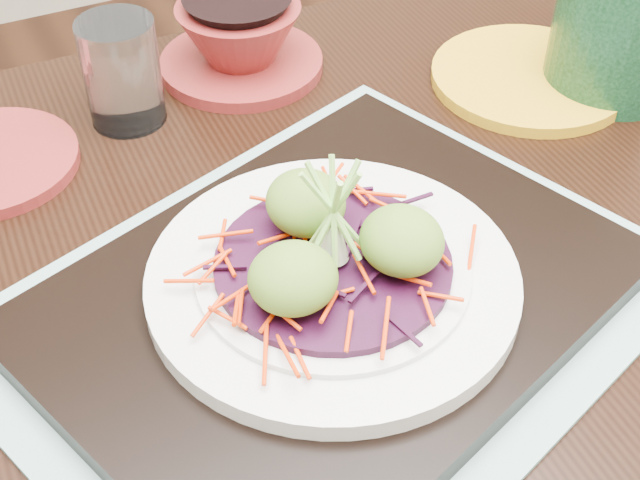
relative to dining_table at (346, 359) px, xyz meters
name	(u,v)px	position (x,y,z in m)	size (l,w,h in m)	color
dining_table	(346,359)	(0.00, 0.00, 0.00)	(1.25, 0.87, 0.76)	black
placemat	(332,306)	(-0.03, -0.03, 0.10)	(0.47, 0.37, 0.00)	gray
serving_tray	(332,295)	(-0.03, -0.03, 0.11)	(0.41, 0.30, 0.02)	black
white_plate	(333,278)	(-0.03, -0.03, 0.13)	(0.26, 0.26, 0.02)	silver
cabbage_bed	(333,264)	(-0.03, -0.03, 0.14)	(0.17, 0.17, 0.01)	#2D0922
carrot_julienne	(333,255)	(-0.03, -0.03, 0.15)	(0.20, 0.20, 0.01)	red
guacamole_scoops	(334,239)	(-0.03, -0.03, 0.17)	(0.14, 0.13, 0.05)	#547122
scallion_garnish	(334,216)	(-0.03, -0.03, 0.19)	(0.06, 0.06, 0.09)	#85C64F
water_glass	(122,72)	(-0.09, 0.27, 0.15)	(0.07, 0.07, 0.10)	white
terracotta_bowl_set	(240,42)	(0.04, 0.31, 0.13)	(0.20, 0.20, 0.07)	maroon
yellow_plate	(530,77)	(0.28, 0.16, 0.11)	(0.19, 0.19, 0.01)	gold
green_jar	(624,16)	(0.35, 0.12, 0.17)	(0.13, 0.13, 0.15)	#1C4E2D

